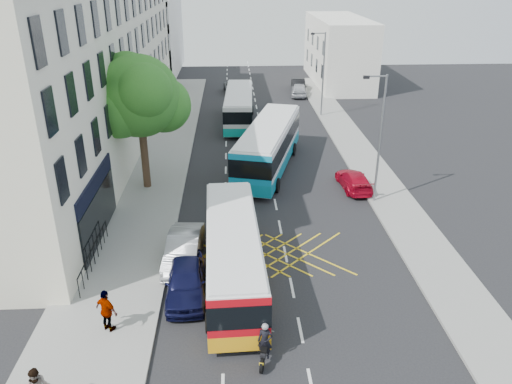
{
  "coord_description": "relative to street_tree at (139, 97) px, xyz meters",
  "views": [
    {
      "loc": [
        -2.68,
        -16.41,
        13.85
      ],
      "look_at": [
        -1.39,
        9.14,
        2.2
      ],
      "focal_mm": 35.0,
      "sensor_mm": 36.0,
      "label": 1
    }
  ],
  "objects": [
    {
      "name": "lamp_far",
      "position": [
        14.71,
        17.03,
        -1.68
      ],
      "size": [
        1.45,
        0.15,
        8.0
      ],
      "color": "slate",
      "rests_on": "pavement_right"
    },
    {
      "name": "pedestrian_far",
      "position": [
        0.61,
        -14.73,
        -5.18
      ],
      "size": [
        1.2,
        1.01,
        1.92
      ],
      "primitive_type": "imported",
      "rotation": [
        0.0,
        0.0,
        2.56
      ],
      "color": "gray",
      "rests_on": "pavement_left"
    },
    {
      "name": "bus_far",
      "position": [
        6.54,
        15.12,
        -4.68
      ],
      "size": [
        3.04,
        10.98,
        3.06
      ],
      "rotation": [
        0.0,
        0.0,
        -0.04
      ],
      "color": "silver",
      "rests_on": "ground"
    },
    {
      "name": "street_tree",
      "position": [
        0.0,
        0.0,
        0.0
      ],
      "size": [
        6.3,
        5.7,
        8.8
      ],
      "color": "#382619",
      "rests_on": "pavement_left"
    },
    {
      "name": "building_right",
      "position": [
        19.51,
        33.03,
        -2.29
      ],
      "size": [
        6.0,
        18.0,
        8.0
      ],
      "primitive_type": "cube",
      "color": "silver",
      "rests_on": "ground"
    },
    {
      "name": "distant_car_silver",
      "position": [
        13.7,
        25.73,
        -5.55
      ],
      "size": [
        2.29,
        4.56,
        1.49
      ],
      "primitive_type": "imported",
      "rotation": [
        0.0,
        0.0,
        3.02
      ],
      "color": "#A8AAB0",
      "rests_on": "ground"
    },
    {
      "name": "distant_car_dark",
      "position": [
        14.01,
        29.1,
        -5.59
      ],
      "size": [
        1.69,
        4.31,
        1.4
      ],
      "primitive_type": "imported",
      "rotation": [
        0.0,
        0.0,
        3.09
      ],
      "color": "black",
      "rests_on": "ground"
    },
    {
      "name": "parked_car_silver",
      "position": [
        3.26,
        -9.45,
        -5.53
      ],
      "size": [
        1.92,
        4.72,
        1.52
      ],
      "primitive_type": "imported",
      "rotation": [
        0.0,
        0.0,
        -0.07
      ],
      "color": "#9C9FA3",
      "rests_on": "ground"
    },
    {
      "name": "motorbike",
      "position": [
        6.92,
        -16.58,
        -5.48
      ],
      "size": [
        0.72,
        1.91,
        1.72
      ],
      "rotation": [
        0.0,
        0.0,
        -0.24
      ],
      "color": "black",
      "rests_on": "ground"
    },
    {
      "name": "bus_near",
      "position": [
        5.77,
        -11.32,
        -4.74
      ],
      "size": [
        2.9,
        10.58,
        2.95
      ],
      "rotation": [
        0.0,
        0.0,
        0.04
      ],
      "color": "silver",
      "rests_on": "ground"
    },
    {
      "name": "parked_car_blue",
      "position": [
        3.61,
        -12.24,
        -5.52
      ],
      "size": [
        2.0,
        4.58,
        1.54
      ],
      "primitive_type": "imported",
      "rotation": [
        0.0,
        0.0,
        0.04
      ],
      "color": "black",
      "rests_on": "ground"
    },
    {
      "name": "lamp_near",
      "position": [
        14.71,
        -2.97,
        -1.68
      ],
      "size": [
        1.45,
        0.15,
        8.0
      ],
      "color": "slate",
      "rests_on": "pavement_right"
    },
    {
      "name": "pavement_right",
      "position": [
        16.01,
        0.03,
        -6.22
      ],
      "size": [
        3.0,
        70.0,
        0.15
      ],
      "primitive_type": "cube",
      "color": "gray",
      "rests_on": "ground"
    },
    {
      "name": "terrace_main",
      "position": [
        -5.49,
        9.52,
        0.46
      ],
      "size": [
        8.3,
        45.0,
        13.5
      ],
      "color": "#EBE4C5",
      "rests_on": "ground"
    },
    {
      "name": "ground",
      "position": [
        8.51,
        -14.97,
        -6.29
      ],
      "size": [
        120.0,
        120.0,
        0.0
      ],
      "primitive_type": "plane",
      "color": "black",
      "rests_on": "ground"
    },
    {
      "name": "red_hatchback",
      "position": [
        14.01,
        -0.73,
        -5.68
      ],
      "size": [
        2.01,
        4.34,
        1.23
      ],
      "primitive_type": "imported",
      "rotation": [
        0.0,
        0.0,
        3.21
      ],
      "color": "#AC071E",
      "rests_on": "ground"
    },
    {
      "name": "distant_car_grey",
      "position": [
        6.09,
        27.68,
        -5.67
      ],
      "size": [
        2.42,
        4.63,
        1.25
      ],
      "primitive_type": "imported",
      "rotation": [
        0.0,
        0.0,
        0.08
      ],
      "color": "#44474C",
      "rests_on": "ground"
    },
    {
      "name": "terrace_far",
      "position": [
        -5.49,
        40.03,
        -1.29
      ],
      "size": [
        8.0,
        20.0,
        10.0
      ],
      "primitive_type": "cube",
      "color": "silver",
      "rests_on": "ground"
    },
    {
      "name": "railings",
      "position": [
        -1.19,
        -9.67,
        -5.57
      ],
      "size": [
        0.08,
        5.6,
        1.14
      ],
      "primitive_type": null,
      "color": "black",
      "rests_on": "pavement_left"
    },
    {
      "name": "bus_mid",
      "position": [
        8.49,
        3.19,
        -4.5
      ],
      "size": [
        5.91,
        12.41,
        3.4
      ],
      "rotation": [
        0.0,
        0.0,
        -0.27
      ],
      "color": "silver",
      "rests_on": "ground"
    },
    {
      "name": "pavement_left",
      "position": [
        0.01,
        0.03,
        -6.22
      ],
      "size": [
        5.0,
        70.0,
        0.15
      ],
      "primitive_type": "cube",
      "color": "gray",
      "rests_on": "ground"
    }
  ]
}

